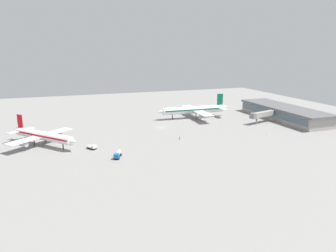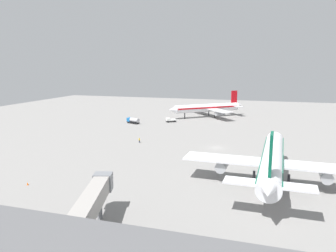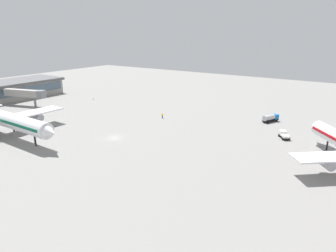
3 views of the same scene
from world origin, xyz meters
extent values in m
plane|color=gray|center=(0.00, 0.00, 0.00)|extent=(288.00, 288.00, 0.00)
cube|color=#4C6070|center=(-4.44, -68.36, 4.25)|extent=(60.62, 0.30, 3.40)
cylinder|color=white|center=(16.38, -26.72, 5.24)|extent=(5.48, 39.80, 4.37)
cone|color=white|center=(16.97, -5.57, 5.24)|extent=(4.27, 4.48, 4.15)
cone|color=white|center=(15.78, -47.87, 5.89)|extent=(3.65, 5.55, 3.49)
cube|color=#0C593F|center=(16.38, -26.72, 5.57)|extent=(5.52, 38.22, 0.79)
cube|color=white|center=(16.32, -28.71, 4.80)|extent=(37.88, 7.41, 0.39)
cylinder|color=#A5A8AD|center=(5.77, -28.41, 3.27)|extent=(2.55, 5.23, 2.40)
cylinder|color=#A5A8AD|center=(26.88, -29.01, 3.27)|extent=(2.55, 5.23, 2.40)
cube|color=white|center=(15.87, -44.58, 5.68)|extent=(15.18, 3.98, 0.31)
cube|color=#0C593F|center=(15.87, -44.58, 10.92)|extent=(0.58, 3.82, 6.99)
cylinder|color=black|center=(16.77, -12.84, 1.53)|extent=(0.52, 0.52, 3.06)
cylinder|color=black|center=(12.80, -29.80, 1.53)|extent=(0.52, 0.52, 3.06)
cylinder|color=black|center=(19.78, -30.00, 1.53)|extent=(0.52, 0.52, 3.06)
cylinder|color=white|center=(-14.41, 59.99, 4.54)|extent=(28.78, 25.07, 3.79)
cone|color=white|center=(-28.45, 48.17, 4.54)|extent=(5.21, 5.19, 3.60)
cone|color=white|center=(-0.37, 71.80, 5.11)|extent=(5.57, 5.37, 3.03)
cube|color=red|center=(-14.41, 59.99, 4.83)|extent=(27.77, 24.24, 0.68)
cube|color=white|center=(-13.10, 61.10, 4.17)|extent=(25.28, 28.57, 0.34)
cylinder|color=#A5A8AD|center=(-7.20, 54.09, 2.84)|extent=(4.77, 4.48, 2.08)
cylinder|color=#A5A8AD|center=(-18.99, 68.10, 2.84)|extent=(4.77, 4.48, 2.08)
cube|color=white|center=(-2.56, 69.96, 4.92)|extent=(10.79, 12.00, 0.27)
cube|color=red|center=(-2.56, 69.96, 9.47)|extent=(2.79, 2.44, 6.06)
cylinder|color=black|center=(-23.63, 52.23, 1.33)|extent=(0.45, 0.45, 2.65)
cylinder|color=black|center=(-10.35, 59.44, 1.33)|extent=(0.45, 0.45, 2.65)
cylinder|color=black|center=(-14.26, 64.08, 1.33)|extent=(0.45, 0.45, 2.65)
cube|color=black|center=(-41.79, 32.26, 0.55)|extent=(6.54, 4.22, 0.30)
cube|color=#1966B2|center=(-43.86, 33.14, 1.50)|extent=(2.40, 2.45, 1.60)
cube|color=#3F596B|center=(-44.60, 33.46, 1.82)|extent=(0.70, 1.50, 0.90)
cylinder|color=#B7B7BC|center=(-40.96, 31.90, 1.60)|extent=(4.85, 3.42, 1.80)
cylinder|color=black|center=(-44.19, 32.25, 0.40)|extent=(0.85, 0.59, 0.80)
cylinder|color=black|center=(-43.44, 34.00, 0.40)|extent=(0.85, 0.59, 0.80)
cylinder|color=black|center=(-40.13, 30.52, 0.40)|extent=(0.85, 0.59, 0.80)
cylinder|color=black|center=(-39.39, 32.27, 0.40)|extent=(0.85, 0.59, 0.80)
cube|color=black|center=(-26.98, 40.65, 0.55)|extent=(4.71, 4.03, 0.30)
cube|color=white|center=(-28.06, 39.93, 1.30)|extent=(2.55, 2.58, 1.20)
cube|color=#3F596B|center=(-28.73, 39.48, 1.54)|extent=(0.95, 1.37, 0.67)
cube|color=white|center=(-26.23, 41.15, 1.00)|extent=(3.22, 3.03, 0.60)
cylinder|color=black|center=(-27.73, 39.00, 0.40)|extent=(0.83, 0.69, 0.80)
cylinder|color=black|center=(-28.78, 40.58, 0.40)|extent=(0.83, 0.69, 0.80)
cylinder|color=black|center=(-25.17, 40.72, 0.40)|extent=(0.83, 0.69, 0.80)
cylinder|color=black|center=(-26.22, 42.30, 0.40)|extent=(0.83, 0.69, 0.80)
cylinder|color=#1E2338|center=(-25.34, -0.89, 0.42)|extent=(0.44, 0.44, 0.85)
cylinder|color=yellow|center=(-25.34, -0.89, 1.15)|extent=(0.53, 0.53, 0.60)
sphere|color=tan|center=(-25.34, -0.89, 1.56)|extent=(0.22, 0.22, 0.22)
cylinder|color=yellow|center=(-25.20, -1.09, 1.15)|extent=(0.10, 0.10, 0.54)
cylinder|color=yellow|center=(-25.47, -0.69, 1.15)|extent=(0.10, 0.10, 0.54)
cube|color=#9E9993|center=(-9.17, -59.55, 5.20)|extent=(7.24, 16.72, 2.80)
cylinder|color=slate|center=(-10.83, -53.96, 1.90)|extent=(0.90, 0.90, 3.80)
cube|color=slate|center=(-11.83, -50.60, 5.20)|extent=(3.67, 3.19, 3.08)
cone|color=#EA590C|center=(-33.33, -44.41, 0.30)|extent=(0.44, 0.44, 0.60)
camera|label=1|loc=(-163.31, 54.62, 42.30)|focal=34.57mm
camera|label=2|loc=(15.47, -100.04, 25.35)|focal=35.60mm
camera|label=3|loc=(62.07, 60.53, 29.62)|focal=33.48mm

